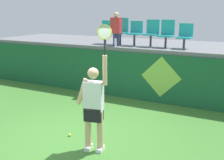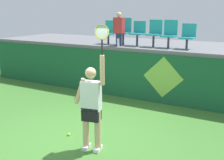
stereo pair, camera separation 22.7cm
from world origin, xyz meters
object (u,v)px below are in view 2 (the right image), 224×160
at_px(stadium_chair_4, 170,33).
at_px(stadium_chair_5, 188,35).
at_px(tennis_player, 92,105).
at_px(water_bottle, 118,42).
at_px(stadium_chair_0, 109,31).
at_px(tennis_ball, 69,134).
at_px(stadium_chair_2, 138,32).
at_px(stadium_chair_1, 124,30).
at_px(spectator_0, 119,29).
at_px(stadium_chair_3, 155,32).

distance_m(stadium_chair_4, stadium_chair_5, 0.59).
xyz_separation_m(tennis_player, water_bottle, (-1.38, 3.75, 0.80)).
relative_size(tennis_player, stadium_chair_0, 3.14).
bearing_deg(tennis_ball, stadium_chair_0, 106.44).
bearing_deg(stadium_chair_2, water_bottle, -130.06).
bearing_deg(stadium_chair_4, stadium_chair_5, -0.74).
distance_m(stadium_chair_0, stadium_chair_5, 2.79).
bearing_deg(water_bottle, stadium_chair_4, 20.06).
xyz_separation_m(stadium_chair_1, stadium_chair_5, (2.20, -0.01, -0.09)).
height_order(tennis_ball, stadium_chair_1, stadium_chair_1).
xyz_separation_m(tennis_player, stadium_chair_5, (0.76, 4.31, 1.08)).
bearing_deg(stadium_chair_5, water_bottle, -165.34).
xyz_separation_m(water_bottle, stadium_chair_1, (-0.06, 0.56, 0.37)).
bearing_deg(spectator_0, stadium_chair_0, 145.61).
distance_m(water_bottle, stadium_chair_5, 2.23).
bearing_deg(stadium_chair_3, tennis_player, -85.63).
distance_m(tennis_player, stadium_chair_0, 4.89).
bearing_deg(stadium_chair_4, stadium_chair_2, -179.48).
bearing_deg(water_bottle, stadium_chair_0, 139.09).
distance_m(tennis_ball, spectator_0, 4.27).
height_order(stadium_chair_3, spectator_0, spectator_0).
xyz_separation_m(tennis_ball, stadium_chair_3, (0.51, 4.02, 2.10)).
relative_size(tennis_player, stadium_chair_1, 2.80).
bearing_deg(stadium_chair_5, stadium_chair_0, 179.95).
bearing_deg(tennis_ball, stadium_chair_1, 98.45).
height_order(tennis_ball, stadium_chair_3, stadium_chair_3).
bearing_deg(stadium_chair_3, stadium_chair_0, -179.96).
bearing_deg(stadium_chair_2, stadium_chair_5, 0.08).
xyz_separation_m(tennis_ball, stadium_chair_2, (-0.07, 4.01, 2.08)).
height_order(stadium_chair_1, stadium_chair_3, stadium_chair_1).
relative_size(water_bottle, stadium_chair_2, 0.33).
height_order(stadium_chair_4, stadium_chair_5, stadium_chair_4).
bearing_deg(stadium_chair_5, tennis_ball, -111.74).
distance_m(tennis_player, water_bottle, 4.07).
bearing_deg(stadium_chair_0, stadium_chair_2, -0.23).
bearing_deg(tennis_ball, stadium_chair_2, 90.98).
relative_size(tennis_ball, stadium_chair_1, 0.07).
xyz_separation_m(tennis_player, tennis_ball, (-0.84, 0.29, -0.95)).
relative_size(tennis_player, spectator_0, 2.30).
relative_size(tennis_ball, spectator_0, 0.06).
xyz_separation_m(stadium_chair_3, spectator_0, (-1.11, -0.40, 0.09)).
relative_size(water_bottle, stadium_chair_3, 0.31).
xyz_separation_m(tennis_player, spectator_0, (-1.44, 3.91, 1.24)).
relative_size(tennis_ball, stadium_chair_5, 0.09).
bearing_deg(water_bottle, spectator_0, 110.81).
bearing_deg(stadium_chair_5, stadium_chair_4, 179.26).
bearing_deg(stadium_chair_2, stadium_chair_3, 0.57).
relative_size(stadium_chair_0, stadium_chair_4, 0.93).
xyz_separation_m(water_bottle, stadium_chair_0, (-0.65, 0.56, 0.31)).
height_order(tennis_ball, water_bottle, water_bottle).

